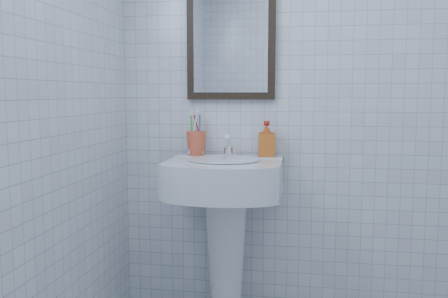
# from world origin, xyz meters

# --- Properties ---
(wall_back) EXTENTS (2.20, 0.02, 2.50)m
(wall_back) POSITION_xyz_m (0.00, 1.20, 1.25)
(wall_back) COLOR silver
(wall_back) RESTS_ON ground
(wall_front) EXTENTS (2.20, 0.02, 2.50)m
(wall_front) POSITION_xyz_m (0.00, -1.20, 1.25)
(wall_front) COLOR silver
(wall_front) RESTS_ON ground
(wall_left) EXTENTS (0.02, 2.40, 2.50)m
(wall_left) POSITION_xyz_m (-1.10, 0.00, 1.25)
(wall_left) COLOR silver
(wall_left) RESTS_ON ground
(washbasin) EXTENTS (0.61, 0.44, 0.93)m
(washbasin) POSITION_xyz_m (-0.47, 0.99, 0.63)
(washbasin) COLOR white
(washbasin) RESTS_ON ground
(faucet) EXTENTS (0.05, 0.11, 0.13)m
(faucet) POSITION_xyz_m (-0.47, 1.10, 0.98)
(faucet) COLOR white
(faucet) RESTS_ON washbasin
(toothbrush_cup) EXTENTS (0.15, 0.15, 0.14)m
(toothbrush_cup) POSITION_xyz_m (-0.65, 1.11, 0.99)
(toothbrush_cup) COLOR #DF5534
(toothbrush_cup) RESTS_ON washbasin
(soap_dispenser) EXTENTS (0.10, 0.10, 0.20)m
(soap_dispenser) POSITION_xyz_m (-0.26, 1.12, 1.02)
(soap_dispenser) COLOR #C24D12
(soap_dispenser) RESTS_ON washbasin
(wall_mirror) EXTENTS (0.50, 0.04, 0.62)m
(wall_mirror) POSITION_xyz_m (-0.47, 1.18, 1.55)
(wall_mirror) COLOR black
(wall_mirror) RESTS_ON wall_back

